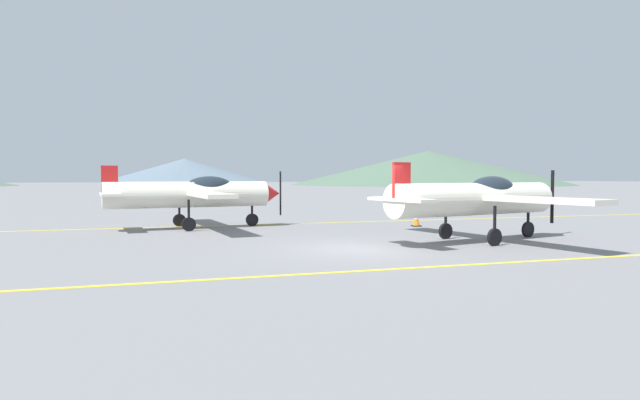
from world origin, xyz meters
The scene contains 8 objects.
ground_plane centered at (0.00, 0.00, 0.00)m, with size 400.00×400.00×0.00m, color slate.
apron_line_near centered at (0.00, -3.56, 0.01)m, with size 80.00×0.16×0.01m, color yellow.
apron_line_far centered at (0.00, 8.71, 0.01)m, with size 80.00×0.16×0.01m, color yellow.
airplane_near centered at (4.47, 0.49, 1.46)m, with size 7.58×8.62×2.59m.
airplane_mid centered at (-4.23, 7.87, 1.46)m, with size 7.55×8.67×2.59m.
traffic_cone_front centered at (5.00, 5.93, 0.29)m, with size 0.36×0.36×0.59m.
hill_centerleft centered at (3.22, 154.81, 3.87)m, with size 52.21×52.21×7.74m, color slate.
hill_centerright centered at (65.37, 114.32, 4.58)m, with size 75.07×75.07×9.16m, color #4C6651.
Camera 1 is at (-5.86, -14.74, 2.16)m, focal length 29.79 mm.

